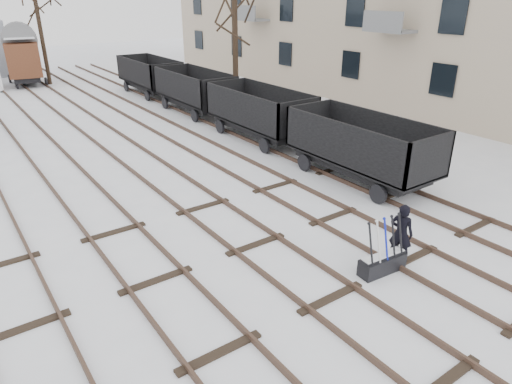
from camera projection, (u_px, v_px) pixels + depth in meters
ground at (330, 299)px, 10.56m from camera, size 120.00×120.00×0.00m
tracks at (120, 146)px, 20.73m from camera, size 13.90×52.00×0.16m
ground_frame at (382, 262)px, 11.48m from camera, size 1.33×0.53×1.49m
worker at (401, 233)px, 11.73m from camera, size 0.59×0.71×1.64m
freight_wagon_a at (360, 157)px, 16.92m from camera, size 2.34×5.85×2.39m
freight_wagon_b at (259, 120)px, 21.69m from camera, size 2.34×5.85×2.39m
freight_wagon_c at (195, 97)px, 26.47m from camera, size 2.34×5.85×2.39m
freight_wagon_d at (150, 81)px, 31.24m from camera, size 2.34×5.85×2.39m
box_van_wagon at (23, 57)px, 34.04m from camera, size 3.12×4.91×3.50m
tree_near at (235, 60)px, 24.06m from camera, size 0.30×0.30×6.41m
tree_far_right at (42, 39)px, 33.63m from camera, size 0.30×0.30×6.57m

